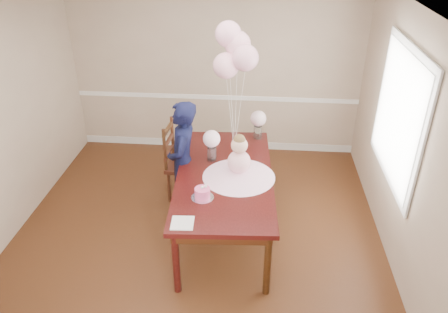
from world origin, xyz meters
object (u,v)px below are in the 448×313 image
dining_table_top (225,176)px  birthday_cake (202,193)px  woman (183,162)px  dining_chair_seat (186,165)px

dining_table_top → birthday_cake: 0.55m
birthday_cake → woman: woman is taller
dining_table_top → dining_chair_seat: (-0.59, 0.73, -0.31)m
dining_table_top → birthday_cake: birthday_cake is taller
birthday_cake → dining_chair_seat: bearing=107.9°
dining_chair_seat → woman: bearing=-78.5°
birthday_cake → dining_chair_seat: birthday_cake is taller
woman → dining_table_top: bearing=60.5°
dining_chair_seat → woman: (0.06, -0.45, 0.31)m
dining_chair_seat → woman: 0.55m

